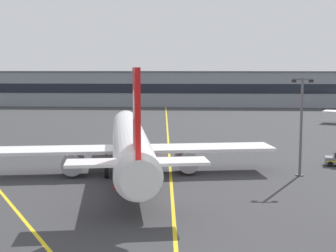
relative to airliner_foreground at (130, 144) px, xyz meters
name	(u,v)px	position (x,y,z in m)	size (l,w,h in m)	color
ground_plane	(149,201)	(3.12, -11.25, -3.37)	(400.00, 400.00, 0.00)	#353538
taxiway_centreline	(169,147)	(3.12, 18.75, -3.37)	(0.30, 180.00, 0.01)	yellow
taxiway_lead_in_stripe	(2,193)	(-10.88, -9.25, -3.37)	(0.30, 60.00, 0.01)	yellow
airliner_foreground	(130,144)	(0.00, 0.00, 0.00)	(32.35, 41.36, 11.65)	white
apron_lamp_post	(301,125)	(18.45, 0.19, 2.20)	(2.24, 0.90, 10.57)	#515156
safety_cone_by_nose_gear	(149,148)	(0.53, 16.24, -3.11)	(0.44, 0.44, 0.55)	orange
terminal_building	(176,88)	(0.66, 100.92, 1.99)	(133.57, 12.40, 10.70)	gray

